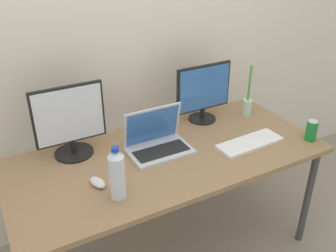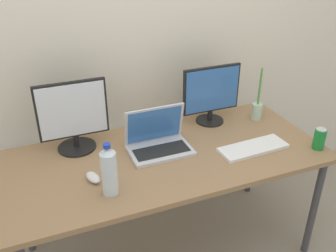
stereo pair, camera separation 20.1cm
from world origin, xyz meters
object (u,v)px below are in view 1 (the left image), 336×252
(soda_can_near_keyboard, at_px, (311,131))
(bamboo_vase, at_px, (247,105))
(monitor_center, at_px, (204,92))
(laptop_silver, at_px, (157,141))
(monitor_left, at_px, (70,121))
(keyboard_main, at_px, (250,143))
(work_desk, at_px, (168,163))
(mouse_by_keyboard, at_px, (98,182))
(water_bottle, at_px, (117,175))

(soda_can_near_keyboard, bearing_deg, bamboo_vase, 104.81)
(monitor_center, bearing_deg, laptop_silver, -155.76)
(monitor_center, distance_m, laptop_silver, 0.50)
(monitor_left, distance_m, keyboard_main, 1.03)
(soda_can_near_keyboard, bearing_deg, laptop_silver, 158.61)
(monitor_left, height_order, soda_can_near_keyboard, monitor_left)
(laptop_silver, xyz_separation_m, soda_can_near_keyboard, (0.86, -0.34, 0.01))
(work_desk, relative_size, laptop_silver, 5.05)
(bamboo_vase, bearing_deg, monitor_left, 176.34)
(monitor_center, relative_size, mouse_by_keyboard, 3.57)
(mouse_by_keyboard, bearing_deg, bamboo_vase, -1.26)
(laptop_silver, relative_size, bamboo_vase, 1.00)
(mouse_by_keyboard, bearing_deg, water_bottle, -80.78)
(water_bottle, bearing_deg, keyboard_main, 5.23)
(monitor_center, height_order, soda_can_near_keyboard, monitor_center)
(keyboard_main, bearing_deg, soda_can_near_keyboard, -22.39)
(monitor_left, xyz_separation_m, mouse_by_keyboard, (0.02, -0.34, -0.19))
(work_desk, height_order, monitor_center, monitor_center)
(work_desk, height_order, keyboard_main, keyboard_main)
(soda_can_near_keyboard, relative_size, bamboo_vase, 0.36)
(monitor_left, relative_size, laptop_silver, 1.16)
(monitor_left, bearing_deg, work_desk, -29.23)
(bamboo_vase, bearing_deg, soda_can_near_keyboard, -75.19)
(monitor_left, relative_size, mouse_by_keyboard, 3.77)
(laptop_silver, xyz_separation_m, water_bottle, (-0.35, -0.29, 0.07))
(work_desk, height_order, monitor_left, monitor_left)
(water_bottle, bearing_deg, laptop_silver, 39.12)
(monitor_left, distance_m, soda_can_near_keyboard, 1.39)
(monitor_left, distance_m, mouse_by_keyboard, 0.39)
(mouse_by_keyboard, distance_m, water_bottle, 0.18)
(work_desk, relative_size, soda_can_near_keyboard, 14.04)
(laptop_silver, height_order, bamboo_vase, bamboo_vase)
(monitor_center, bearing_deg, work_desk, -146.50)
(monitor_center, xyz_separation_m, water_bottle, (-0.79, -0.48, -0.07))
(work_desk, relative_size, water_bottle, 6.48)
(mouse_by_keyboard, relative_size, soda_can_near_keyboard, 0.86)
(work_desk, distance_m, water_bottle, 0.48)
(work_desk, height_order, soda_can_near_keyboard, soda_can_near_keyboard)
(monitor_center, xyz_separation_m, bamboo_vase, (0.30, -0.08, -0.13))
(monitor_left, distance_m, monitor_center, 0.86)
(work_desk, height_order, mouse_by_keyboard, mouse_by_keyboard)
(monitor_left, height_order, water_bottle, monitor_left)
(keyboard_main, bearing_deg, water_bottle, -177.22)
(mouse_by_keyboard, bearing_deg, keyboard_main, -17.69)
(monitor_left, bearing_deg, soda_can_near_keyboard, -22.12)
(work_desk, distance_m, mouse_by_keyboard, 0.45)
(water_bottle, height_order, bamboo_vase, bamboo_vase)
(laptop_silver, bearing_deg, keyboard_main, -22.40)
(mouse_by_keyboard, bearing_deg, laptop_silver, 6.37)
(laptop_silver, distance_m, soda_can_near_keyboard, 0.92)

